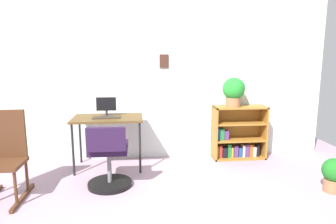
% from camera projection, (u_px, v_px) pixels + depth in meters
% --- Properties ---
extents(wall_back, '(5.20, 0.12, 2.49)m').
position_uv_depth(wall_back, '(154.00, 76.00, 4.45)').
color(wall_back, silver).
rests_on(wall_back, ground_plane).
extents(desk, '(0.93, 0.58, 0.71)m').
position_uv_depth(desk, '(108.00, 122.00, 4.05)').
color(desk, brown).
rests_on(desk, ground_plane).
extents(monitor, '(0.27, 0.14, 0.26)m').
position_uv_depth(monitor, '(106.00, 106.00, 4.08)').
color(monitor, '#262628').
rests_on(monitor, desk).
extents(keyboard, '(0.36, 0.13, 0.02)m').
position_uv_depth(keyboard, '(107.00, 118.00, 3.97)').
color(keyboard, '#372C22').
rests_on(keyboard, desk).
extents(office_chair, '(0.52, 0.55, 0.77)m').
position_uv_depth(office_chair, '(109.00, 160.00, 3.46)').
color(office_chair, black).
rests_on(office_chair, ground_plane).
extents(rocking_chair, '(0.42, 0.64, 0.95)m').
position_uv_depth(rocking_chair, '(5.00, 155.00, 3.21)').
color(rocking_chair, '#4D2C19').
rests_on(rocking_chair, ground_plane).
extents(bookshelf_low, '(0.78, 0.30, 0.80)m').
position_uv_depth(bookshelf_low, '(237.00, 135.00, 4.54)').
color(bookshelf_low, '#A06C29').
rests_on(bookshelf_low, ground_plane).
extents(potted_plant_on_shelf, '(0.32, 0.32, 0.43)m').
position_uv_depth(potted_plant_on_shelf, '(234.00, 91.00, 4.36)').
color(potted_plant_on_shelf, '#9E6642').
rests_on(potted_plant_on_shelf, bookshelf_low).
extents(potted_plant_floor, '(0.27, 0.27, 0.39)m').
position_uv_depth(potted_plant_floor, '(334.00, 174.00, 3.38)').
color(potted_plant_floor, '#9E6642').
rests_on(potted_plant_floor, ground_plane).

